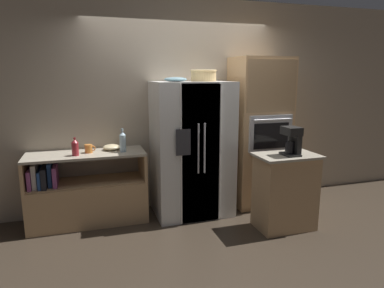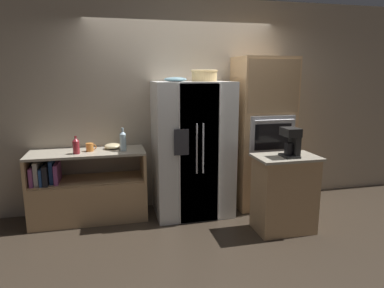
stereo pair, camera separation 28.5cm
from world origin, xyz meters
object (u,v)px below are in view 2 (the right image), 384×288
Objects in this scene: refrigerator at (192,149)px; coffee_maker at (292,141)px; mug at (90,147)px; mixing_bowl at (113,146)px; bottle_tall at (76,146)px; bottle_short at (123,141)px; wall_oven at (262,133)px; wicker_basket at (204,75)px; fruit_bowl at (175,79)px.

coffee_maker is at bearing -41.10° from refrigerator.
coffee_maker is (2.22, -0.92, 0.15)m from mug.
mug is 0.28m from mixing_bowl.
coffee_maker is at bearing -18.94° from bottle_tall.
bottle_short is 0.41m from mug.
mug reaches higher than mixing_bowl.
wall_oven is 9.52× the size of bottle_tall.
wicker_basket is 1.68m from mug.
coffee_maker is at bearing -22.49° from mug.
fruit_bowl reaches higher than refrigerator.
wicker_basket is 1.57× the size of mixing_bowl.
mug is at bearing 34.64° from bottle_tall.
fruit_bowl reaches higher than mug.
wicker_basket is 1.15× the size of bottle_short.
bottle_tall is at bearing -145.36° from mug.
mixing_bowl is (-1.16, 0.17, -0.89)m from wicker_basket.
mixing_bowl is 0.65× the size of coffee_maker.
mug is (-1.05, 0.16, -0.82)m from fruit_bowl.
wicker_basket is 2.62× the size of mug.
wall_oven is 1.88m from bottle_short.
refrigerator is at bearing -179.12° from wicker_basket.
fruit_bowl is 0.99m from bottle_short.
wicker_basket is at bearing -1.39° from bottle_short.
wicker_basket is at bearing -3.77° from mug.
wall_oven reaches higher than fruit_bowl.
bottle_tall reaches higher than mug.
refrigerator reaches higher than mixing_bowl.
coffee_maker is (1.17, -0.76, -0.67)m from fruit_bowl.
bottle_tall is 0.19m from mug.
bottle_short is at bearing -9.85° from mug.
fruit_bowl is (-1.23, -0.13, 0.73)m from wall_oven.
bottle_short is (0.55, 0.04, 0.03)m from bottle_tall.
mixing_bowl is (-1.00, 0.17, 0.05)m from refrigerator.
fruit_bowl is 1.29× the size of bottle_tall.
refrigerator reaches higher than bottle_short.
wicker_basket reaches higher than fruit_bowl.
refrigerator is 0.89m from bottle_short.
wicker_basket is at bearing 0.88° from refrigerator.
wall_oven is (1.00, 0.06, 0.16)m from refrigerator.
mixing_bowl is at bearing 163.22° from fruit_bowl.
wall_oven is 2.43m from bottle_tall.
wall_oven is 6.19× the size of coffee_maker.
coffee_maker is (1.82, -0.85, 0.08)m from bottle_short.
mixing_bowl is at bearing 170.36° from refrigerator.
wicker_basket is at bearing -175.86° from wall_oven.
coffee_maker reaches higher than bottle_tall.
wall_oven is 1.43m from fruit_bowl.
bottle_short is (-0.88, 0.03, 0.15)m from refrigerator.
wall_oven reaches higher than coffee_maker.
mug is 0.60× the size of mixing_bowl.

